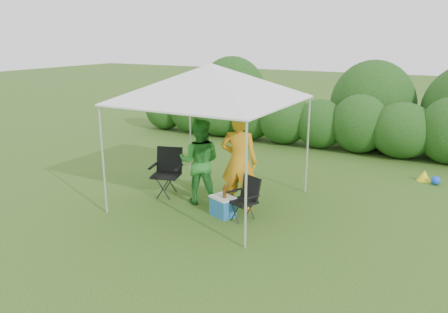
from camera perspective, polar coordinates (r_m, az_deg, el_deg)
The scene contains 10 objects.
ground at distance 8.73m, azimuth -3.21°, elevation -6.99°, with size 70.00×70.00×0.00m, color #3B5F1E.
hedge at distance 13.71m, azimuth 10.74°, elevation 4.70°, with size 12.10×1.53×1.80m.
canopy at distance 8.54m, azimuth -1.66°, elevation 9.62°, with size 3.10×3.10×2.83m.
chair_right at distance 8.17m, azimuth 2.90°, elevation -5.13°, with size 0.61×0.59×0.81m.
chair_left at distance 9.48m, azimuth -7.40°, elevation -1.55°, with size 0.74×0.71×1.02m.
man at distance 8.43m, azimuth 1.97°, elevation -0.70°, with size 0.72×0.47×1.97m, color orange.
woman at distance 8.87m, azimuth -3.18°, elevation -0.66°, with size 0.85×0.66×1.74m, color #287D2B.
cooler at distance 8.38m, azimuth -0.16°, elevation -6.50°, with size 0.56×0.49×0.39m.
bottle at distance 8.20m, azimuth 0.07°, elevation -4.53°, with size 0.07×0.07×0.27m, color #592D0C.
lawn_toy at distance 11.36m, azimuth 25.00°, elevation -2.42°, with size 0.53×0.44×0.26m.
Camera 1 is at (4.32, -6.81, 3.34)m, focal length 35.00 mm.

